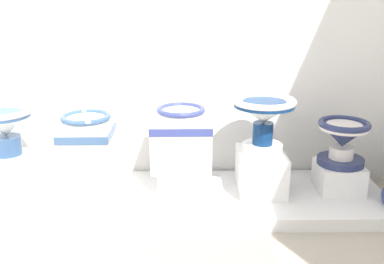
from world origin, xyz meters
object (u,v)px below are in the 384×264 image
(antique_toilet_leftmost, at_px, (5,129))
(antique_toilet_central_ornate, at_px, (88,147))
(antique_toilet_slender_white, at_px, (181,137))
(antique_toilet_tall_cobalt, at_px, (264,114))
(plinth_block_central_ornate, at_px, (91,188))
(antique_toilet_pale_glazed, at_px, (343,137))
(plinth_block_pale_glazed, at_px, (339,177))
(plinth_block_leftmost, at_px, (12,178))
(plinth_block_slender_white, at_px, (181,177))
(plinth_block_tall_cobalt, at_px, (261,171))

(antique_toilet_leftmost, bearing_deg, antique_toilet_central_ornate, -5.11)
(antique_toilet_slender_white, bearing_deg, antique_toilet_tall_cobalt, -5.23)
(antique_toilet_leftmost, xyz_separation_m, plinth_block_central_ornate, (0.53, -0.05, -0.40))
(antique_toilet_slender_white, distance_m, antique_toilet_pale_glazed, 1.07)
(plinth_block_central_ornate, distance_m, plinth_block_pale_glazed, 1.67)
(plinth_block_leftmost, relative_size, plinth_block_slender_white, 1.04)
(plinth_block_leftmost, relative_size, antique_toilet_tall_cobalt, 0.94)
(antique_toilet_leftmost, distance_m, plinth_block_slender_white, 1.19)
(plinth_block_leftmost, xyz_separation_m, antique_toilet_pale_glazed, (2.20, 0.00, 0.27))
(plinth_block_pale_glazed, bearing_deg, antique_toilet_pale_glazed, 90.00)
(plinth_block_leftmost, distance_m, antique_toilet_pale_glazed, 2.21)
(antique_toilet_pale_glazed, bearing_deg, antique_toilet_leftmost, -179.87)
(antique_toilet_slender_white, bearing_deg, antique_toilet_pale_glazed, -2.77)
(antique_toilet_central_ornate, height_order, antique_toilet_tall_cobalt, antique_toilet_tall_cobalt)
(antique_toilet_slender_white, height_order, antique_toilet_tall_cobalt, antique_toilet_tall_cobalt)
(plinth_block_tall_cobalt, bearing_deg, antique_toilet_leftmost, -179.74)
(plinth_block_central_ornate, distance_m, antique_toilet_tall_cobalt, 1.24)
(plinth_block_leftmost, bearing_deg, plinth_block_central_ornate, -5.11)
(plinth_block_leftmost, relative_size, antique_toilet_slender_white, 0.93)
(plinth_block_central_ornate, bearing_deg, plinth_block_pale_glazed, 1.81)
(antique_toilet_leftmost, bearing_deg, antique_toilet_tall_cobalt, 0.26)
(plinth_block_slender_white, bearing_deg, antique_toilet_leftmost, -177.14)
(antique_toilet_leftmost, distance_m, plinth_block_central_ornate, 0.67)
(antique_toilet_central_ornate, height_order, antique_toilet_slender_white, antique_toilet_slender_white)
(antique_toilet_slender_white, bearing_deg, plinth_block_leftmost, -177.14)
(antique_toilet_central_ornate, relative_size, plinth_block_slender_white, 1.24)
(antique_toilet_central_ornate, relative_size, plinth_block_pale_glazed, 1.56)
(plinth_block_leftmost, bearing_deg, antique_toilet_leftmost, 0.00)
(plinth_block_leftmost, height_order, antique_toilet_central_ornate, antique_toilet_central_ornate)
(antique_toilet_pale_glazed, bearing_deg, antique_toilet_tall_cobalt, 179.72)
(antique_toilet_slender_white, relative_size, plinth_block_tall_cobalt, 1.07)
(antique_toilet_leftmost, distance_m, antique_toilet_pale_glazed, 2.20)
(plinth_block_pale_glazed, bearing_deg, antique_toilet_tall_cobalt, 179.72)
(plinth_block_leftmost, relative_size, antique_toilet_central_ornate, 0.84)
(antique_toilet_central_ornate, distance_m, antique_toilet_slender_white, 0.61)
(antique_toilet_tall_cobalt, relative_size, antique_toilet_pale_glazed, 1.22)
(plinth_block_central_ornate, height_order, plinth_block_slender_white, plinth_block_slender_white)
(plinth_block_central_ornate, bearing_deg, antique_toilet_slender_white, 9.86)
(plinth_block_slender_white, bearing_deg, plinth_block_central_ornate, -170.14)
(plinth_block_slender_white, bearing_deg, plinth_block_pale_glazed, -2.77)
(plinth_block_leftmost, height_order, antique_toilet_pale_glazed, antique_toilet_pale_glazed)
(plinth_block_central_ornate, relative_size, plinth_block_pale_glazed, 1.22)
(antique_toilet_leftmost, distance_m, antique_toilet_slender_white, 1.13)
(antique_toilet_central_ornate, bearing_deg, antique_toilet_pale_glazed, 1.81)
(antique_toilet_slender_white, height_order, plinth_block_tall_cobalt, antique_toilet_slender_white)
(plinth_block_slender_white, height_order, plinth_block_pale_glazed, plinth_block_pale_glazed)
(plinth_block_leftmost, height_order, plinth_block_slender_white, plinth_block_leftmost)
(plinth_block_tall_cobalt, height_order, plinth_block_pale_glazed, plinth_block_tall_cobalt)
(antique_toilet_central_ornate, bearing_deg, antique_toilet_slender_white, 9.86)
(antique_toilet_leftmost, relative_size, plinth_block_pale_glazed, 1.29)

